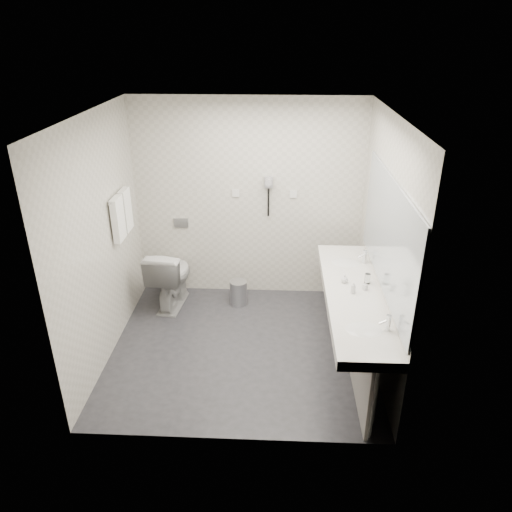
{
  "coord_description": "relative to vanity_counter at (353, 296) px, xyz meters",
  "views": [
    {
      "loc": [
        0.36,
        -4.37,
        3.21
      ],
      "look_at": [
        0.15,
        0.15,
        1.05
      ],
      "focal_mm": 34.1,
      "sensor_mm": 36.0,
      "label": 1
    }
  ],
  "objects": [
    {
      "name": "basin_far",
      "position": [
        0.0,
        0.65,
        0.04
      ],
      "size": [
        0.4,
        0.31,
        0.05
      ],
      "primitive_type": "ellipsoid",
      "color": "silver",
      "rests_on": "vanity_counter"
    },
    {
      "name": "faucet_far",
      "position": [
        0.19,
        0.65,
        0.12
      ],
      "size": [
        0.04,
        0.04,
        0.15
      ],
      "primitive_type": "cylinder",
      "color": "silver",
      "rests_on": "vanity_counter"
    },
    {
      "name": "vanity_post_far",
      "position": [
        0.05,
        1.04,
        -0.42
      ],
      "size": [
        0.06,
        0.06,
        0.75
      ],
      "primitive_type": "cylinder",
      "color": "silver",
      "rests_on": "floor"
    },
    {
      "name": "switch_plate_a",
      "position": [
        -1.27,
        1.49,
        0.55
      ],
      "size": [
        0.09,
        0.02,
        0.09
      ],
      "primitive_type": "cube",
      "color": "silver",
      "rests_on": "wall_back"
    },
    {
      "name": "dryer_barrel",
      "position": [
        -0.88,
        1.4,
        0.73
      ],
      "size": [
        0.08,
        0.14,
        0.08
      ],
      "primitive_type": "cylinder",
      "rotation": [
        1.57,
        0.0,
        0.0
      ],
      "color": "gray",
      "rests_on": "dryer_cradle"
    },
    {
      "name": "towel_near",
      "position": [
        -2.46,
        0.61,
        0.53
      ],
      "size": [
        0.07,
        0.24,
        0.48
      ],
      "primitive_type": "cube",
      "color": "white",
      "rests_on": "towel_rail"
    },
    {
      "name": "dryer_cradle",
      "position": [
        -0.88,
        1.47,
        0.7
      ],
      "size": [
        0.1,
        0.04,
        0.14
      ],
      "primitive_type": "cube",
      "color": "gray",
      "rests_on": "wall_back"
    },
    {
      "name": "towel_rail",
      "position": [
        -2.47,
        0.75,
        0.75
      ],
      "size": [
        0.02,
        0.62,
        0.02
      ],
      "primitive_type": "cylinder",
      "rotation": [
        1.57,
        0.0,
        0.0
      ],
      "color": "silver",
      "rests_on": "wall_left"
    },
    {
      "name": "dryer_cord",
      "position": [
        -0.88,
        1.46,
        0.45
      ],
      "size": [
        0.02,
        0.02,
        0.35
      ],
      "primitive_type": "cylinder",
      "color": "black",
      "rests_on": "dryer_cradle"
    },
    {
      "name": "towel_far",
      "position": [
        -2.46,
        0.89,
        0.53
      ],
      "size": [
        0.07,
        0.24,
        0.48
      ],
      "primitive_type": "cube",
      "color": "white",
      "rests_on": "towel_rail"
    },
    {
      "name": "floor",
      "position": [
        -1.12,
        0.2,
        -0.8
      ],
      "size": [
        2.8,
        2.8,
        0.0
      ],
      "primitive_type": "plane",
      "color": "#27272C",
      "rests_on": "ground"
    },
    {
      "name": "flush_plate",
      "position": [
        -1.98,
        1.49,
        0.15
      ],
      "size": [
        0.18,
        0.02,
        0.12
      ],
      "primitive_type": "cube",
      "color": "#B2B5BA",
      "rests_on": "wall_back"
    },
    {
      "name": "mirror",
      "position": [
        0.26,
        0.0,
        0.65
      ],
      "size": [
        0.02,
        2.2,
        1.05
      ],
      "primitive_type": "cube",
      "color": "#B2BCC6",
      "rests_on": "wall_right"
    },
    {
      "name": "soap_bottle_c",
      "position": [
        -0.01,
        -0.02,
        0.11
      ],
      "size": [
        0.05,
        0.05,
        0.13
      ],
      "primitive_type": "imported",
      "rotation": [
        0.0,
        0.0,
        -0.13
      ],
      "color": "silver",
      "rests_on": "vanity_counter"
    },
    {
      "name": "soap_bottle_b",
      "position": [
        -0.07,
        0.19,
        0.09
      ],
      "size": [
        0.09,
        0.09,
        0.09
      ],
      "primitive_type": "imported",
      "rotation": [
        0.0,
        0.0,
        -0.41
      ],
      "color": "silver",
      "rests_on": "vanity_counter"
    },
    {
      "name": "switch_plate_b",
      "position": [
        -0.57,
        1.49,
        0.55
      ],
      "size": [
        0.09,
        0.02,
        0.09
      ],
      "primitive_type": "cube",
      "color": "silver",
      "rests_on": "wall_back"
    },
    {
      "name": "toilet",
      "position": [
        -2.07,
        1.09,
        -0.41
      ],
      "size": [
        0.52,
        0.81,
        0.78
      ],
      "primitive_type": "imported",
      "rotation": [
        0.0,
        0.0,
        3.03
      ],
      "color": "silver",
      "rests_on": "floor"
    },
    {
      "name": "wall_front",
      "position": [
        -1.12,
        -1.1,
        0.45
      ],
      "size": [
        2.8,
        0.0,
        2.8
      ],
      "primitive_type": "plane",
      "rotation": [
        -1.57,
        0.0,
        0.0
      ],
      "color": "beige",
      "rests_on": "floor"
    },
    {
      "name": "vanity_post_near",
      "position": [
        0.05,
        -1.04,
        -0.42
      ],
      "size": [
        0.06,
        0.06,
        0.75
      ],
      "primitive_type": "cylinder",
      "color": "silver",
      "rests_on": "floor"
    },
    {
      "name": "wall_left",
      "position": [
        -2.52,
        0.2,
        0.45
      ],
      "size": [
        0.0,
        2.6,
        2.6
      ],
      "primitive_type": "plane",
      "rotation": [
        1.57,
        0.0,
        1.57
      ],
      "color": "beige",
      "rests_on": "floor"
    },
    {
      "name": "wall_back",
      "position": [
        -1.12,
        1.5,
        0.45
      ],
      "size": [
        2.8,
        0.0,
        2.8
      ],
      "primitive_type": "plane",
      "rotation": [
        1.57,
        0.0,
        0.0
      ],
      "color": "beige",
      "rests_on": "floor"
    },
    {
      "name": "basin_near",
      "position": [
        0.0,
        -0.65,
        0.04
      ],
      "size": [
        0.4,
        0.31,
        0.05
      ],
      "primitive_type": "ellipsoid",
      "color": "silver",
      "rests_on": "vanity_counter"
    },
    {
      "name": "soap_bottle_a",
      "position": [
        0.11,
        0.05,
        0.1
      ],
      "size": [
        0.06,
        0.06,
        0.09
      ],
      "primitive_type": "imported",
      "rotation": [
        0.0,
        0.0,
        0.7
      ],
      "color": "silver",
      "rests_on": "vanity_counter"
    },
    {
      "name": "wall_right",
      "position": [
        0.27,
        0.2,
        0.45
      ],
      "size": [
        0.0,
        2.6,
        2.6
      ],
      "primitive_type": "plane",
      "rotation": [
        1.57,
        0.0,
        -1.57
      ],
      "color": "beige",
      "rests_on": "floor"
    },
    {
      "name": "faucet_near",
      "position": [
        0.19,
        -0.65,
        0.12
      ],
      "size": [
        0.04,
        0.04,
        0.15
      ],
      "primitive_type": "cylinder",
      "color": "silver",
      "rests_on": "vanity_counter"
    },
    {
      "name": "pedal_bin",
      "position": [
        -1.23,
        1.14,
        -0.65
      ],
      "size": [
        0.28,
        0.28,
        0.3
      ],
      "primitive_type": "cylinder",
      "rotation": [
        0.0,
        0.0,
        -0.41
      ],
      "color": "#B2B5BA",
      "rests_on": "floor"
    },
    {
      "name": "glass_left",
      "position": [
        0.15,
        0.18,
        0.1
      ],
      "size": [
        0.07,
        0.07,
        0.11
      ],
      "primitive_type": "cylinder",
      "rotation": [
        0.0,
        0.0,
        -0.16
      ],
      "color": "silver",
      "rests_on": "vanity_counter"
    },
    {
      "name": "bin_lid",
      "position": [
        -1.23,
        1.14,
        -0.49
      ],
      "size": [
        0.22,
        0.22,
        0.02
      ],
      "primitive_type": "cylinder",
      "color": "#B2B5BA",
      "rests_on": "pedal_bin"
    },
    {
      "name": "vanity_counter",
      "position": [
        0.0,
        0.0,
        0.0
      ],
      "size": [
        0.55,
        2.2,
        0.1
      ],
      "primitive_type": "cube",
      "color": "silver",
      "rests_on": "floor"
    },
    {
      "name": "ceiling",
      "position": [
        -1.12,
        0.2,
        1.7
      ],
      "size": [
        2.8,
        2.8,
        0.0
      ],
      "primitive_type": "plane",
      "rotation": [
        3.14,
        0.0,
        0.0
      ],
      "color": "silver",
      "rests_on": "wall_back"
    },
    {
      "name": "vanity_panel",
      "position": [
        0.02,
        0.0,
        -0.42
      ],
      "size": [
        0.03,
        2.15,
        0.75
      ],
      "primitive_type": "cube",
      "color": "gray",
      "rests_on": "floor"
    }
  ]
}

